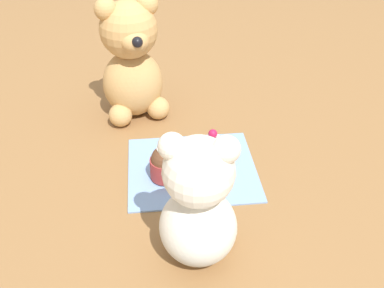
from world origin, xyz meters
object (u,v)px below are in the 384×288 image
(cupcake_near_cream_bear, at_px, (165,163))
(cupcake_near_tan_bear, at_px, (212,149))
(teddy_bear_cream, at_px, (199,205))
(teddy_bear_tan, at_px, (132,61))

(cupcake_near_cream_bear, xyz_separation_m, cupcake_near_tan_bear, (-0.09, -0.04, -0.00))
(teddy_bear_cream, distance_m, teddy_bear_tan, 0.41)
(cupcake_near_tan_bear, bearing_deg, teddy_bear_cream, 76.59)
(teddy_bear_cream, bearing_deg, cupcake_near_cream_bear, -67.27)
(teddy_bear_cream, xyz_separation_m, teddy_bear_tan, (0.09, -0.40, 0.02))
(teddy_bear_tan, height_order, cupcake_near_cream_bear, teddy_bear_tan)
(teddy_bear_tan, bearing_deg, cupcake_near_cream_bear, -91.82)
(cupcake_near_cream_bear, bearing_deg, teddy_bear_tan, -77.16)
(teddy_bear_cream, relative_size, cupcake_near_cream_bear, 2.87)
(teddy_bear_tan, bearing_deg, teddy_bear_cream, -92.44)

